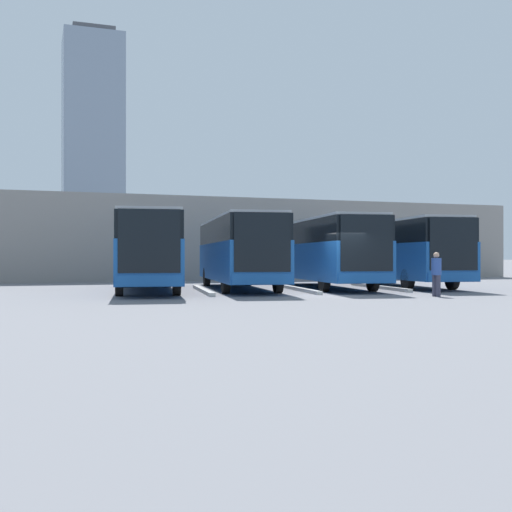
% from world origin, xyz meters
% --- Properties ---
extents(ground_plane, '(600.00, 600.00, 0.00)m').
position_xyz_m(ground_plane, '(0.00, 0.00, 0.00)').
color(ground_plane, slate).
extents(bus_0, '(4.26, 12.16, 3.36)m').
position_xyz_m(bus_0, '(-6.57, -5.72, 1.87)').
color(bus_0, '#19519E').
rests_on(bus_0, ground_plane).
extents(curb_divider_0, '(1.33, 7.28, 0.15)m').
position_xyz_m(curb_divider_0, '(-4.38, -3.96, 0.07)').
color(curb_divider_0, '#B2B2AD').
rests_on(curb_divider_0, ground_plane).
extents(bus_1, '(4.26, 12.16, 3.36)m').
position_xyz_m(bus_1, '(-2.19, -5.40, 1.87)').
color(bus_1, '#19519E').
rests_on(bus_1, ground_plane).
extents(curb_divider_1, '(1.33, 7.28, 0.15)m').
position_xyz_m(curb_divider_1, '(0.00, -3.64, 0.07)').
color(curb_divider_1, '#B2B2AD').
rests_on(curb_divider_1, ground_plane).
extents(bus_2, '(4.26, 12.16, 3.36)m').
position_xyz_m(bus_2, '(2.19, -5.62, 1.87)').
color(bus_2, '#19519E').
rests_on(bus_2, ground_plane).
extents(curb_divider_2, '(1.33, 7.28, 0.15)m').
position_xyz_m(curb_divider_2, '(4.38, -3.86, 0.07)').
color(curb_divider_2, '#B2B2AD').
rests_on(curb_divider_2, ground_plane).
extents(bus_3, '(4.26, 12.16, 3.36)m').
position_xyz_m(bus_3, '(6.58, -5.37, 1.87)').
color(bus_3, '#19519E').
rests_on(bus_3, ground_plane).
extents(pedestrian, '(0.40, 0.41, 1.71)m').
position_xyz_m(pedestrian, '(-3.29, 2.32, 0.92)').
color(pedestrian, '#38384C').
rests_on(pedestrian, ground_plane).
extents(station_building, '(44.83, 14.98, 5.45)m').
position_xyz_m(station_building, '(0.00, -22.61, 2.75)').
color(station_building, gray).
rests_on(station_building, ground_plane).
extents(office_tower, '(20.19, 20.19, 80.46)m').
position_xyz_m(office_tower, '(-7.88, -205.62, 39.63)').
color(office_tower, '#7F8EA3').
rests_on(office_tower, ground_plane).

